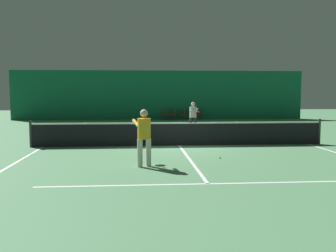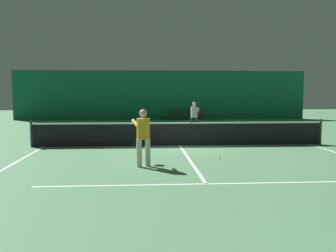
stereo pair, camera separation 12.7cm
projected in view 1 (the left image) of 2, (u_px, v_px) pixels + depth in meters
ground_plane at (179, 146)px, 15.37m from camera, size 60.00×60.00×0.00m
backdrop_curtain at (160, 95)px, 29.54m from camera, size 23.00×0.12×3.86m
court_line_baseline_far at (162, 122)px, 27.18m from camera, size 11.00×0.10×0.00m
court_line_service_far at (167, 130)px, 21.72m from camera, size 8.25×0.10×0.00m
court_line_service_near at (208, 184)px, 9.01m from camera, size 8.25×0.10×0.00m
court_line_sideline_left at (43, 147)px, 14.94m from camera, size 0.10×23.80×0.00m
court_line_sideline_right at (309, 144)px, 15.79m from camera, size 0.10×23.80×0.00m
court_line_centre at (179, 146)px, 15.37m from camera, size 0.10×12.80×0.00m
tennis_net at (179, 133)px, 15.32m from camera, size 12.00×0.10×1.07m
player_near at (144, 133)px, 11.02m from camera, size 0.75×1.41×1.70m
player_far at (193, 115)px, 20.28m from camera, size 0.42×1.35×1.65m
courtside_chair_0 at (165, 114)px, 29.16m from camera, size 0.44×0.44×0.84m
courtside_chair_1 at (173, 114)px, 29.21m from camera, size 0.44×0.44×0.84m
courtside_chair_2 at (182, 114)px, 29.26m from camera, size 0.44×0.44×0.84m
courtside_chair_3 at (191, 114)px, 29.32m from camera, size 0.44×0.44×0.84m
courtside_chair_4 at (200, 114)px, 29.37m from camera, size 0.44×0.44×0.84m
tennis_ball at (220, 158)px, 12.41m from camera, size 0.07×0.07×0.07m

